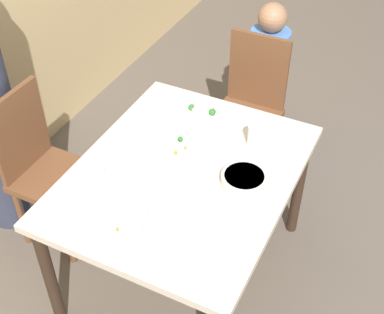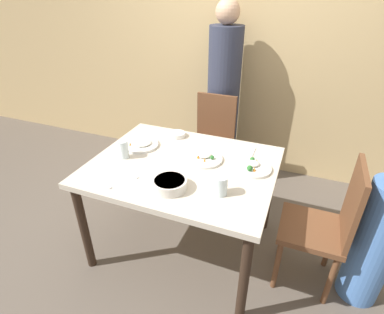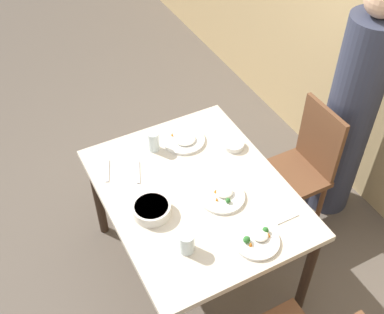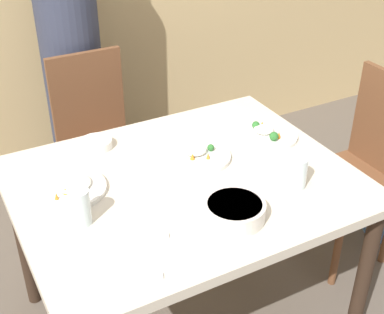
{
  "view_description": "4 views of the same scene",
  "coord_description": "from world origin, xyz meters",
  "px_view_note": "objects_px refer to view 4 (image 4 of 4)",
  "views": [
    {
      "loc": [
        -1.66,
        -0.86,
        2.49
      ],
      "look_at": [
        0.09,
        0.0,
        0.78
      ],
      "focal_mm": 50.0,
      "sensor_mm": 36.0,
      "label": 1
    },
    {
      "loc": [
        0.71,
        -1.62,
        1.84
      ],
      "look_at": [
        0.07,
        -0.01,
        0.84
      ],
      "focal_mm": 28.0,
      "sensor_mm": 36.0,
      "label": 2
    },
    {
      "loc": [
        1.62,
        -0.87,
        2.81
      ],
      "look_at": [
        -0.03,
        -0.01,
        1.01
      ],
      "focal_mm": 45.0,
      "sensor_mm": 36.0,
      "label": 3
    },
    {
      "loc": [
        -0.77,
        -1.49,
        1.89
      ],
      "look_at": [
        0.0,
        -0.06,
        0.89
      ],
      "focal_mm": 50.0,
      "sensor_mm": 36.0,
      "label": 4
    }
  ],
  "objects_px": {
    "chair_adult_spot": "(99,141)",
    "chair_child_spot": "(361,165)",
    "glass_water_tall": "(296,172)",
    "bowl_curry": "(234,210)",
    "plate_rice_adult": "(70,188)",
    "person_adult": "(73,65)"
  },
  "relations": [
    {
      "from": "chair_adult_spot",
      "to": "bowl_curry",
      "type": "xyz_separation_m",
      "value": [
        0.1,
        -1.14,
        0.28
      ]
    },
    {
      "from": "glass_water_tall",
      "to": "chair_adult_spot",
      "type": "bearing_deg",
      "value": 110.42
    },
    {
      "from": "glass_water_tall",
      "to": "chair_child_spot",
      "type": "bearing_deg",
      "value": 22.37
    },
    {
      "from": "person_adult",
      "to": "glass_water_tall",
      "type": "distance_m",
      "value": 1.46
    },
    {
      "from": "person_adult",
      "to": "bowl_curry",
      "type": "bearing_deg",
      "value": -86.08
    },
    {
      "from": "plate_rice_adult",
      "to": "glass_water_tall",
      "type": "xyz_separation_m",
      "value": [
        0.74,
        -0.36,
        0.05
      ]
    },
    {
      "from": "bowl_curry",
      "to": "plate_rice_adult",
      "type": "xyz_separation_m",
      "value": [
        -0.44,
        0.42,
        -0.02
      ]
    },
    {
      "from": "chair_adult_spot",
      "to": "chair_child_spot",
      "type": "height_order",
      "value": "same"
    },
    {
      "from": "chair_adult_spot",
      "to": "glass_water_tall",
      "type": "bearing_deg",
      "value": -69.58
    },
    {
      "from": "chair_child_spot",
      "to": "glass_water_tall",
      "type": "relative_size",
      "value": 8.02
    },
    {
      "from": "person_adult",
      "to": "plate_rice_adult",
      "type": "distance_m",
      "value": 1.1
    },
    {
      "from": "plate_rice_adult",
      "to": "glass_water_tall",
      "type": "relative_size",
      "value": 2.25
    },
    {
      "from": "chair_adult_spot",
      "to": "person_adult",
      "type": "height_order",
      "value": "person_adult"
    },
    {
      "from": "chair_adult_spot",
      "to": "glass_water_tall",
      "type": "height_order",
      "value": "chair_adult_spot"
    },
    {
      "from": "chair_adult_spot",
      "to": "glass_water_tall",
      "type": "distance_m",
      "value": 1.19
    },
    {
      "from": "chair_adult_spot",
      "to": "chair_child_spot",
      "type": "distance_m",
      "value": 1.32
    },
    {
      "from": "person_adult",
      "to": "glass_water_tall",
      "type": "relative_size",
      "value": 14.58
    },
    {
      "from": "bowl_curry",
      "to": "glass_water_tall",
      "type": "relative_size",
      "value": 1.76
    },
    {
      "from": "chair_adult_spot",
      "to": "plate_rice_adult",
      "type": "bearing_deg",
      "value": -115.47
    },
    {
      "from": "bowl_curry",
      "to": "plate_rice_adult",
      "type": "height_order",
      "value": "bowl_curry"
    },
    {
      "from": "chair_child_spot",
      "to": "glass_water_tall",
      "type": "bearing_deg",
      "value": -67.63
    },
    {
      "from": "bowl_curry",
      "to": "chair_adult_spot",
      "type": "bearing_deg",
      "value": 95.04
    }
  ]
}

